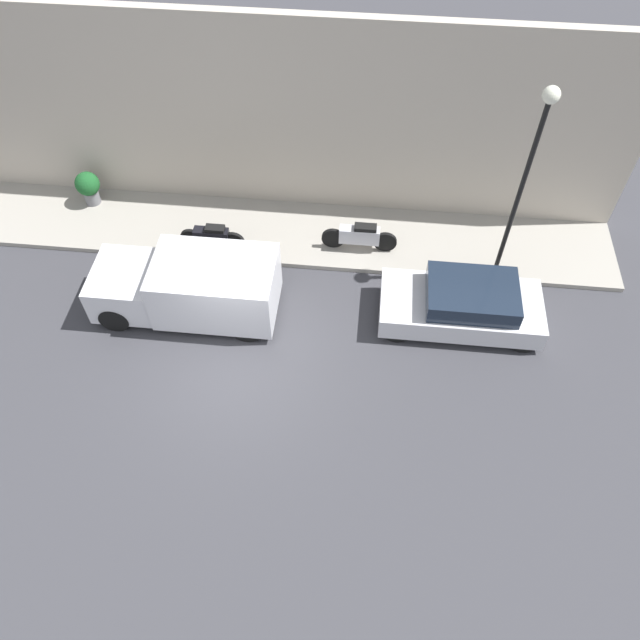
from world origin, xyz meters
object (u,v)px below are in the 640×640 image
parked_car (463,305)px  delivery_van (189,286)px  motorcycle_black (212,237)px  scooter_silver (360,236)px  potted_plant (88,186)px  streetlamp (531,157)px

parked_car → delivery_van: bearing=92.7°
motorcycle_black → parked_car: bearing=-104.8°
delivery_van → motorcycle_black: bearing=-2.9°
scooter_silver → potted_plant: (1.13, 7.99, 0.13)m
motorcycle_black → scooter_silver: 4.05m
potted_plant → scooter_silver: bearing=-98.0°
motorcycle_black → potted_plant: potted_plant is taller
parked_car → motorcycle_black: 6.98m
delivery_van → parked_car: bearing=-87.3°
scooter_silver → streetlamp: (-0.47, -3.72, 3.26)m
parked_car → streetlamp: streetlamp is taller
scooter_silver → parked_car: bearing=-128.8°
motorcycle_black → delivery_van: bearing=177.1°
delivery_van → streetlamp: (2.04, -7.85, 2.98)m
streetlamp → potted_plant: size_ratio=5.25×
parked_car → delivery_van: 6.86m
parked_car → streetlamp: bearing=-30.3°
scooter_silver → potted_plant: 8.08m
parked_car → potted_plant: (3.31, 10.71, 0.13)m
scooter_silver → potted_plant: bearing=82.0°
delivery_van → streetlamp: 8.64m
motorcycle_black → scooter_silver: (0.39, -4.03, 0.03)m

